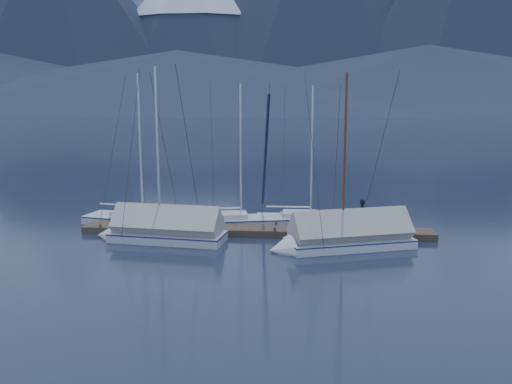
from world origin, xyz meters
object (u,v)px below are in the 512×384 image
(sailboat_covered_near, at_px, (339,239))
(person, at_px, (363,214))
(sailboat_open_right, at_px, (319,221))
(sailboat_open_mid, at_px, (249,222))
(sailboat_covered_far, at_px, (158,232))
(sailboat_open_left, at_px, (151,222))

(sailboat_covered_near, height_order, person, sailboat_covered_near)
(sailboat_open_right, height_order, person, sailboat_open_right)
(sailboat_open_mid, height_order, sailboat_open_right, sailboat_open_mid)
(person, bearing_deg, sailboat_open_mid, 65.22)
(sailboat_covered_near, height_order, sailboat_covered_far, sailboat_covered_far)
(sailboat_open_left, relative_size, sailboat_covered_far, 0.98)
(person, bearing_deg, sailboat_open_left, 75.77)
(sailboat_covered_far, bearing_deg, sailboat_covered_near, -3.68)
(sailboat_open_left, xyz_separation_m, person, (11.42, -1.26, 0.95))
(sailboat_open_mid, xyz_separation_m, sailboat_covered_far, (-4.12, -3.84, 0.30))
(sailboat_open_mid, xyz_separation_m, sailboat_covered_near, (4.69, -4.40, 0.30))
(sailboat_open_right, xyz_separation_m, person, (2.16, -2.35, 0.96))
(sailboat_covered_near, xyz_separation_m, person, (1.31, 2.59, 0.66))
(sailboat_open_mid, bearing_deg, sailboat_covered_near, -43.20)
(sailboat_open_left, xyz_separation_m, sailboat_open_mid, (5.42, 0.56, -0.01))
(sailboat_open_mid, xyz_separation_m, sailboat_open_right, (3.84, 0.54, -0.00))
(sailboat_covered_far, bearing_deg, sailboat_open_right, 28.81)
(sailboat_open_left, relative_size, sailboat_covered_near, 1.01)
(sailboat_open_right, distance_m, sailboat_covered_far, 9.09)
(sailboat_open_mid, distance_m, person, 6.34)
(sailboat_open_right, bearing_deg, sailboat_covered_near, -80.28)
(sailboat_covered_far, xyz_separation_m, person, (10.12, 2.02, 0.66))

